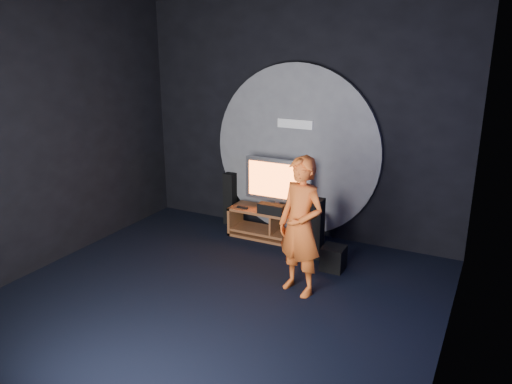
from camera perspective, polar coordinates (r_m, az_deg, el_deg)
floor at (r=5.95m, az=-5.03°, el=-12.38°), size 5.00×5.00×0.00m
back_wall at (r=7.50m, az=4.82°, el=8.11°), size 5.00×0.04×3.50m
left_wall at (r=6.96m, az=-23.32°, el=6.04°), size 0.04×5.00×3.50m
right_wall at (r=4.53m, az=22.31°, el=0.75°), size 0.04×5.00×3.50m
wall_disc_panel at (r=7.53m, az=4.57°, el=4.68°), size 2.60×0.11×2.60m
media_console at (r=7.56m, az=2.26°, el=-4.01°), size 1.42×0.45×0.45m
tv at (r=7.40m, az=2.49°, el=1.10°), size 1.04×0.22×0.78m
center_speaker at (r=7.33m, az=1.76°, el=-1.96°), size 0.40×0.15×0.15m
remote at (r=7.58m, az=-1.55°, el=-1.80°), size 0.18×0.05×0.02m
tower_speaker_left at (r=8.13m, az=-2.94°, el=-0.74°), size 0.17×0.19×0.85m
tower_speaker_right at (r=6.91m, az=6.92°, el=-4.17°), size 0.17×0.19×0.85m
subwoofer at (r=6.69m, az=8.83°, el=-7.48°), size 0.29×0.29×0.32m
player at (r=5.83m, az=5.13°, el=-3.96°), size 0.70×0.57×1.67m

